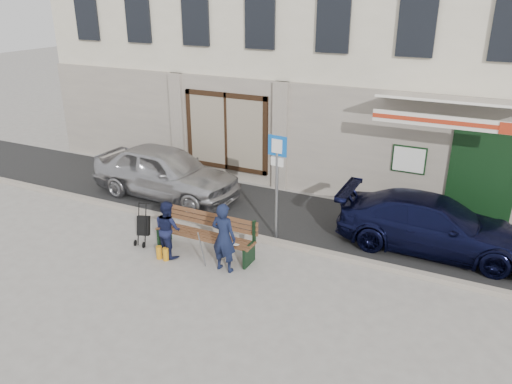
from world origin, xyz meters
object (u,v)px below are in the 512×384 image
Objects in this scene: bench at (203,235)px; man at (224,238)px; car_silver at (166,172)px; parking_sign at (277,172)px; car_navy at (433,225)px; woman at (168,229)px; stroller at (143,227)px.

man reaches higher than bench.
parking_sign reaches higher than car_silver.
car_navy is 5.24m from bench.
man is at bearing -159.11° from woman.
car_silver is 3.54m from woman.
parking_sign is at bearing 106.49° from car_navy.
car_navy is 4.36× the size of stroller.
man is (3.55, -2.87, 0.02)m from car_silver.
man is 2.33m from stroller.
car_silver is 7.38m from car_navy.
car_navy is 1.69× the size of parking_sign.
stroller is (1.25, -2.66, -0.31)m from car_silver.
stroller is (-6.13, -2.70, -0.19)m from car_navy.
parking_sign reaches higher than bench.
car_silver is 4.16m from parking_sign.
parking_sign is (3.93, -1.01, 0.95)m from car_silver.
woman is (-1.82, -1.84, -1.05)m from parking_sign.
man reaches higher than car_silver.
parking_sign reaches higher than man.
bench is at bearing -123.57° from parking_sign.
woman is at bearing -147.28° from bench.
stroller is (-2.30, 0.22, -0.33)m from man.
car_navy is at bearing -87.11° from car_silver.
man is (-3.83, -2.91, 0.14)m from car_navy.
parking_sign is (-3.45, -1.05, 1.07)m from car_navy.
car_navy is 2.81× the size of man.
bench is 0.97m from man.
bench is 1.52m from stroller.
car_navy is at bearing -140.31° from man.
car_silver is 3.37× the size of woman.
car_silver is 1.02× the size of car_navy.
stroller is (-2.67, -1.65, -1.26)m from parking_sign.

